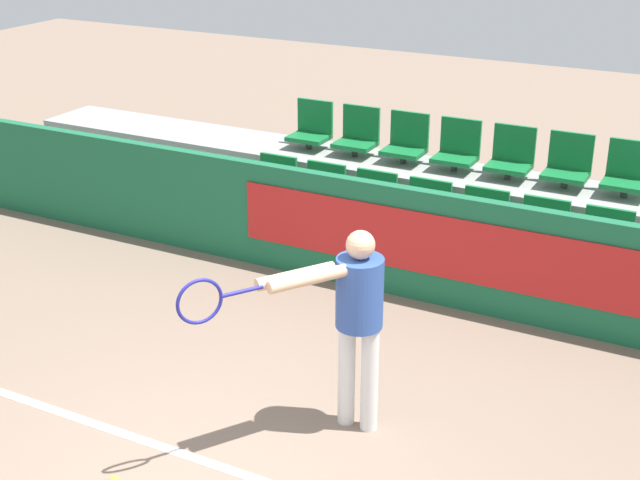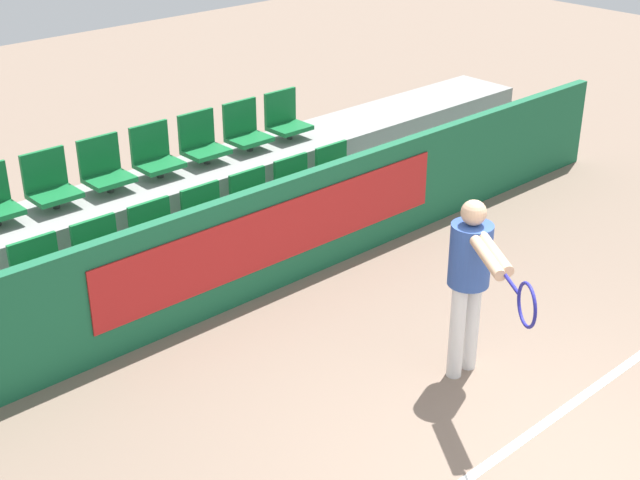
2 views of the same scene
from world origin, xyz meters
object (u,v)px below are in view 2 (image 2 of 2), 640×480
stadium_chair_11 (202,142)px  stadium_chair_13 (285,119)px  stadium_chair_12 (245,130)px  stadium_chair_2 (156,235)px  stadium_chair_9 (105,169)px  stadium_chair_5 (296,187)px  stadium_chair_8 (50,184)px  stadium_chair_10 (155,155)px  stadium_chair_0 (41,274)px  stadium_chair_3 (207,218)px  stadium_chair_1 (101,254)px  tennis_player (472,272)px  stadium_chair_4 (253,202)px  stadium_chair_6 (336,173)px

stadium_chair_11 → stadium_chair_13: size_ratio=1.00×
stadium_chair_12 → stadium_chair_13: 0.60m
stadium_chair_2 → stadium_chair_9: 0.98m
stadium_chair_5 → stadium_chair_8: (-2.39, 0.88, 0.43)m
stadium_chair_12 → stadium_chair_13: bearing=0.0°
stadium_chair_11 → stadium_chair_12: 0.60m
stadium_chair_13 → stadium_chair_10: bearing=180.0°
stadium_chair_0 → stadium_chair_3: bearing=0.0°
stadium_chair_1 → tennis_player: (1.73, -2.92, 0.34)m
stadium_chair_3 → stadium_chair_12: (1.19, 0.88, 0.43)m
stadium_chair_3 → stadium_chair_10: stadium_chair_10 is taller
stadium_chair_8 → stadium_chair_4: bearing=-26.1°
stadium_chair_1 → stadium_chair_3: bearing=0.0°
tennis_player → stadium_chair_3: bearing=134.0°
stadium_chair_1 → stadium_chair_8: size_ratio=1.00×
stadium_chair_0 → stadium_chair_1: bearing=0.0°
stadium_chair_3 → stadium_chair_5: (1.19, 0.00, 0.00)m
stadium_chair_13 → tennis_player: (-1.26, -3.80, -0.09)m
stadium_chair_6 → stadium_chair_11: (-1.19, 0.88, 0.43)m
stadium_chair_0 → stadium_chair_13: (3.58, 0.88, 0.43)m
stadium_chair_0 → stadium_chair_13: size_ratio=1.00×
stadium_chair_11 → stadium_chair_13: (1.19, 0.00, 0.00)m
stadium_chair_4 → stadium_chair_9: 1.54m
stadium_chair_9 → tennis_player: (1.13, -3.80, -0.09)m
stadium_chair_8 → stadium_chair_12: size_ratio=1.00×
stadium_chair_13 → tennis_player: bearing=-108.3°
stadium_chair_11 → stadium_chair_2: bearing=-143.7°
stadium_chair_4 → stadium_chair_2: bearing=180.0°
stadium_chair_6 → stadium_chair_8: 3.14m
stadium_chair_6 → stadium_chair_12: stadium_chair_12 is taller
stadium_chair_0 → stadium_chair_6: 3.58m
stadium_chair_3 → stadium_chair_11: stadium_chair_11 is taller
stadium_chair_1 → stadium_chair_6: (2.98, 0.00, 0.00)m
stadium_chair_0 → stadium_chair_3: (1.79, 0.00, 0.00)m
stadium_chair_3 → stadium_chair_6: (1.79, 0.00, 0.00)m
stadium_chair_8 → stadium_chair_12: same height
stadium_chair_8 → stadium_chair_10: bearing=0.0°
stadium_chair_4 → stadium_chair_6: bearing=0.0°
stadium_chair_6 → stadium_chair_9: 2.58m
stadium_chair_9 → stadium_chair_13: size_ratio=1.00×
stadium_chair_5 → stadium_chair_8: 2.58m
stadium_chair_5 → stadium_chair_8: stadium_chair_8 is taller
stadium_chair_9 → stadium_chair_0: bearing=-143.7°
stadium_chair_5 → stadium_chair_12: 0.98m
stadium_chair_6 → stadium_chair_13: size_ratio=1.00×
stadium_chair_3 → stadium_chair_10: size_ratio=1.00×
stadium_chair_4 → stadium_chair_6: same height
stadium_chair_4 → stadium_chair_0: bearing=180.0°
stadium_chair_8 → tennis_player: (1.73, -3.80, -0.09)m
stadium_chair_3 → stadium_chair_4: (0.60, 0.00, 0.00)m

